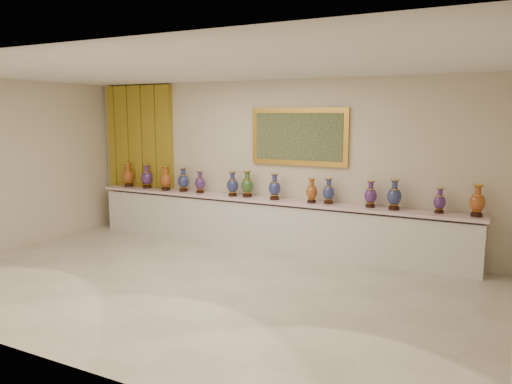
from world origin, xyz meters
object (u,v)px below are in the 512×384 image
vase_0 (128,176)px  vase_1 (147,178)px  counter (267,224)px  vase_2 (166,179)px

vase_0 → vase_1: size_ratio=1.02×
counter → vase_2: (-2.23, -0.04, 0.68)m
counter → vase_1: (-2.75, 0.01, 0.68)m
counter → vase_1: bearing=179.8°
vase_0 → vase_1: 0.48m
vase_1 → vase_0: bearing=-178.8°
counter → vase_0: (-3.23, 0.00, 0.69)m
vase_0 → vase_1: (0.48, 0.01, -0.00)m
vase_1 → counter: bearing=-0.2°
vase_0 → counter: bearing=-0.0°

